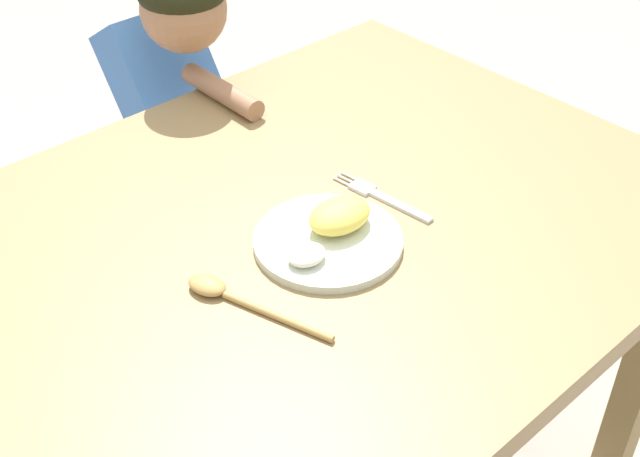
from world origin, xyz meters
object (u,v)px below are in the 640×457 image
object	(u,v)px
person	(172,145)
spoon	(227,294)
fork	(382,197)
plate	(330,233)

from	to	relation	value
person	spoon	bearing A→B (deg)	62.94
fork	spoon	world-z (taller)	spoon
fork	person	bearing A→B (deg)	-6.29
spoon	person	world-z (taller)	person
plate	person	distance (m)	0.70
fork	person	world-z (taller)	person
fork	person	xyz separation A→B (m)	(0.01, 0.63, -0.19)
plate	person	bearing A→B (deg)	77.76
spoon	plate	bearing A→B (deg)	-108.47
plate	person	xyz separation A→B (m)	(0.14, 0.65, -0.21)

